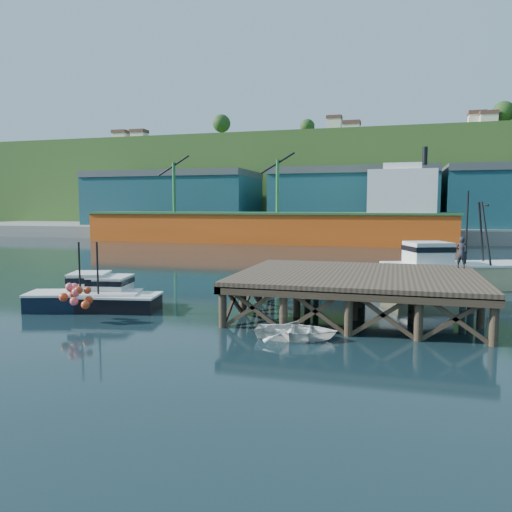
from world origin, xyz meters
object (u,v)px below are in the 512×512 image
(trawler, at_px, (455,268))
(dinghy, at_px, (296,331))
(boat_black, at_px, (105,297))
(boat_navy, at_px, (86,295))
(dockworker, at_px, (461,252))

(trawler, bearing_deg, dinghy, -137.55)
(boat_black, bearing_deg, boat_navy, 179.85)
(boat_navy, relative_size, dockworker, 3.63)
(boat_navy, distance_m, trawler, 23.88)
(dinghy, relative_size, dockworker, 1.99)
(dinghy, xyz_separation_m, dockworker, (7.46, 9.50, 2.63))
(dockworker, bearing_deg, dinghy, 65.94)
(boat_black, xyz_separation_m, dockworker, (18.57, 6.29, 2.31))
(dinghy, bearing_deg, trawler, -29.74)
(dinghy, height_order, dockworker, dockworker)
(boat_navy, distance_m, dockworker, 20.81)
(dockworker, bearing_deg, trawler, -79.40)
(trawler, height_order, dockworker, trawler)
(trawler, relative_size, dinghy, 3.02)
(boat_navy, distance_m, boat_black, 1.09)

